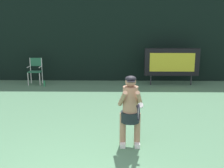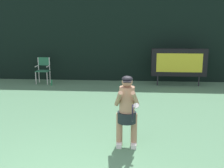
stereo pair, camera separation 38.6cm
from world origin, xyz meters
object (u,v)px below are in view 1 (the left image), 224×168
umpire_chair (35,69)px  scoreboard (172,62)px  tennis_racket (138,112)px  water_bottle (44,83)px  tennis_player (130,108)px

umpire_chair → scoreboard: bearing=-0.7°
umpire_chair → tennis_racket: tennis_racket is taller
umpire_chair → water_bottle: umpire_chair is taller
tennis_racket → water_bottle: bearing=109.7°
scoreboard → tennis_racket: (-1.83, -6.48, -0.01)m
tennis_player → tennis_racket: bearing=-80.0°
umpire_chair → water_bottle: size_ratio=4.08×
scoreboard → water_bottle: (-5.14, -0.35, -0.82)m
umpire_chair → tennis_player: tennis_player is taller
scoreboard → water_bottle: scoreboard is taller
tennis_player → tennis_racket: size_ratio=2.47×
water_bottle → tennis_player: (3.20, -5.48, 0.69)m
umpire_chair → tennis_player: bearing=-58.2°
water_bottle → tennis_racket: size_ratio=0.44×
tennis_player → tennis_racket: 0.67m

